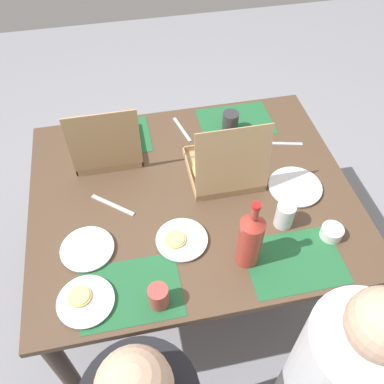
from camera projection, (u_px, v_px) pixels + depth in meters
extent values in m
plane|color=gray|center=(192.00, 276.00, 2.32)|extent=(6.00, 6.00, 0.00)
cylinder|color=#3F3328|center=(278.00, 154.00, 2.46)|extent=(0.07, 0.07, 0.69)
cylinder|color=#3F3328|center=(64.00, 186.00, 2.29)|extent=(0.07, 0.07, 0.69)
cylinder|color=#3F3328|center=(353.00, 311.00, 1.82)|extent=(0.07, 0.07, 0.69)
cylinder|color=#3F3328|center=(65.00, 370.00, 1.65)|extent=(0.07, 0.07, 0.69)
cube|color=brown|center=(192.00, 194.00, 1.78)|extent=(1.36, 1.12, 0.03)
cube|color=#236638|center=(235.00, 121.00, 2.07)|extent=(0.36, 0.26, 0.00)
cube|color=#236638|center=(112.00, 138.00, 1.99)|extent=(0.36, 0.26, 0.00)
cube|color=#236638|center=(294.00, 261.00, 1.55)|extent=(0.36, 0.26, 0.00)
cube|color=#236638|center=(131.00, 291.00, 1.47)|extent=(0.36, 0.26, 0.00)
cube|color=tan|center=(109.00, 149.00, 1.94)|extent=(0.30, 0.30, 0.01)
cube|color=tan|center=(139.00, 142.00, 1.94)|extent=(0.01, 0.30, 0.03)
cube|color=tan|center=(76.00, 151.00, 1.90)|extent=(0.01, 0.30, 0.03)
cube|color=tan|center=(106.00, 126.00, 2.01)|extent=(0.30, 0.01, 0.03)
cube|color=tan|center=(110.00, 168.00, 1.83)|extent=(0.30, 0.01, 0.03)
cylinder|color=#E0B76B|center=(108.00, 148.00, 1.93)|extent=(0.26, 0.26, 0.01)
cylinder|color=#EFD67F|center=(108.00, 147.00, 1.92)|extent=(0.23, 0.23, 0.00)
cylinder|color=red|center=(98.00, 147.00, 1.92)|extent=(0.03, 0.03, 0.00)
cylinder|color=red|center=(105.00, 153.00, 1.89)|extent=(0.03, 0.03, 0.00)
cylinder|color=red|center=(114.00, 152.00, 1.89)|extent=(0.03, 0.03, 0.00)
cylinder|color=red|center=(127.00, 141.00, 1.94)|extent=(0.03, 0.03, 0.00)
cylinder|color=red|center=(112.00, 141.00, 1.94)|extent=(0.03, 0.03, 0.00)
cylinder|color=red|center=(100.00, 139.00, 1.95)|extent=(0.03, 0.03, 0.00)
cube|color=tan|center=(104.00, 142.00, 1.70)|extent=(0.30, 0.01, 0.30)
cube|color=tan|center=(222.00, 170.00, 1.85)|extent=(0.31, 0.31, 0.01)
cube|color=tan|center=(255.00, 163.00, 1.85)|extent=(0.01, 0.31, 0.03)
cube|color=tan|center=(190.00, 172.00, 1.81)|extent=(0.01, 0.31, 0.03)
cube|color=tan|center=(215.00, 145.00, 1.93)|extent=(0.31, 0.01, 0.03)
cube|color=tan|center=(232.00, 193.00, 1.74)|extent=(0.31, 0.01, 0.03)
cylinder|color=#E0B76B|center=(223.00, 169.00, 1.84)|extent=(0.27, 0.27, 0.01)
cylinder|color=#EFD67F|center=(223.00, 168.00, 1.83)|extent=(0.24, 0.24, 0.00)
cylinder|color=red|center=(209.00, 169.00, 1.82)|extent=(0.03, 0.03, 0.00)
cylinder|color=red|center=(223.00, 180.00, 1.78)|extent=(0.03, 0.03, 0.00)
cylinder|color=red|center=(232.00, 169.00, 1.82)|extent=(0.03, 0.03, 0.00)
cylinder|color=red|center=(234.00, 159.00, 1.87)|extent=(0.03, 0.03, 0.00)
cylinder|color=red|center=(214.00, 158.00, 1.87)|extent=(0.03, 0.03, 0.00)
cube|color=tan|center=(233.00, 162.00, 1.62)|extent=(0.31, 0.05, 0.30)
cylinder|color=white|center=(295.00, 188.00, 1.78)|extent=(0.22, 0.22, 0.01)
cylinder|color=white|center=(295.00, 186.00, 1.77)|extent=(0.23, 0.23, 0.01)
cylinder|color=white|center=(88.00, 250.00, 1.57)|extent=(0.20, 0.20, 0.01)
cylinder|color=white|center=(87.00, 249.00, 1.57)|extent=(0.20, 0.20, 0.01)
cylinder|color=white|center=(86.00, 302.00, 1.43)|extent=(0.19, 0.19, 0.01)
cylinder|color=white|center=(86.00, 301.00, 1.43)|extent=(0.20, 0.20, 0.01)
cylinder|color=#E0B76B|center=(80.00, 297.00, 1.43)|extent=(0.08, 0.08, 0.01)
cylinder|color=#EFD67F|center=(80.00, 296.00, 1.43)|extent=(0.07, 0.07, 0.00)
cylinder|color=white|center=(182.00, 241.00, 1.60)|extent=(0.19, 0.19, 0.01)
cylinder|color=white|center=(182.00, 239.00, 1.59)|extent=(0.20, 0.20, 0.01)
cylinder|color=#E0B76B|center=(176.00, 240.00, 1.59)|extent=(0.08, 0.08, 0.01)
cylinder|color=#EFD67F|center=(175.00, 239.00, 1.58)|extent=(0.07, 0.07, 0.00)
cylinder|color=#B2382D|center=(250.00, 242.00, 1.47)|extent=(0.09, 0.09, 0.22)
cone|color=#B2382D|center=(254.00, 221.00, 1.37)|extent=(0.09, 0.09, 0.04)
cylinder|color=#B2382D|center=(255.00, 212.00, 1.34)|extent=(0.03, 0.03, 0.06)
cylinder|color=red|center=(256.00, 206.00, 1.31)|extent=(0.03, 0.03, 0.01)
cylinder|color=#BF4742|center=(159.00, 297.00, 1.40)|extent=(0.07, 0.07, 0.09)
cylinder|color=silver|center=(285.00, 215.00, 1.62)|extent=(0.07, 0.07, 0.11)
cylinder|color=#333338|center=(230.00, 122.00, 1.98)|extent=(0.08, 0.08, 0.11)
cylinder|color=white|center=(332.00, 232.00, 1.60)|extent=(0.09, 0.09, 0.05)
cube|color=#B7B7BC|center=(182.00, 129.00, 2.03)|extent=(0.06, 0.19, 0.00)
cube|color=#B7B7BC|center=(282.00, 144.00, 1.96)|extent=(0.19, 0.06, 0.00)
cube|color=#B7B7BC|center=(113.00, 205.00, 1.72)|extent=(0.17, 0.15, 0.00)
sphere|color=#D1A889|center=(384.00, 325.00, 1.00)|extent=(0.19, 0.19, 0.19)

